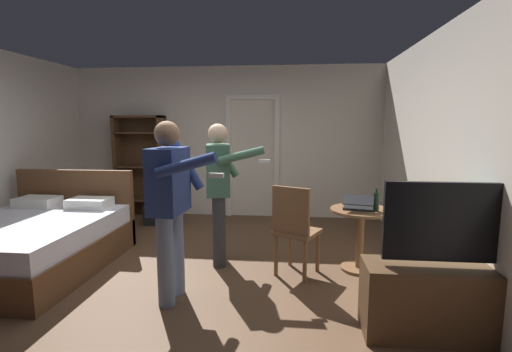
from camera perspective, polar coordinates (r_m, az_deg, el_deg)
The scene contains 14 objects.
ground_plane at distance 4.29m, azimuth -11.25°, elevation -14.45°, with size 5.93×5.93×0.00m, color brown.
wall_back at distance 6.56m, azimuth -4.68°, elevation 5.26°, with size 5.63×0.12×2.62m, color silver.
wall_right at distance 4.09m, azimuth 28.18°, elevation 2.63°, with size 0.12×5.45×2.62m, color silver.
doorway_frame at distance 6.41m, azimuth -0.52°, elevation 4.43°, with size 0.93×0.08×2.13m.
bed at distance 4.95m, azimuth -31.46°, elevation -8.71°, with size 1.62×1.98×1.02m.
bookshelf at distance 6.81m, azimuth -17.46°, elevation 2.04°, with size 0.87×0.32×1.78m.
tv_flatscreen at distance 3.28m, azimuth 27.75°, elevation -15.85°, with size 1.27×0.40×1.21m.
side_table at distance 4.28m, azimuth 15.94°, elevation -7.89°, with size 0.67×0.67×0.70m.
laptop at distance 4.17m, azimuth 15.64°, elevation -4.39°, with size 0.39×0.39×0.16m.
bottle_on_table at distance 4.16m, azimuth 18.21°, elevation -3.78°, with size 0.06×0.06×0.25m.
wooden_chair at distance 3.96m, azimuth 6.01°, elevation -7.88°, with size 0.56×0.56×0.99m.
person_blue_shirt at distance 3.41m, azimuth -13.19°, elevation -3.42°, with size 0.71×0.63×1.66m.
person_striped_shirt at distance 4.24m, azimuth -5.69°, elevation -1.27°, with size 0.78×0.60×1.64m.
suitcase_dark at distance 6.26m, azimuth -14.22°, elevation -5.72°, with size 0.60×0.30×0.33m, color black.
Camera 1 is at (1.21, -3.77, 1.63)m, focal length 25.70 mm.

